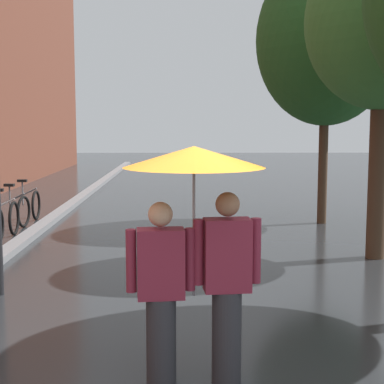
{
  "coord_description": "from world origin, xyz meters",
  "views": [
    {
      "loc": [
        -0.14,
        -4.49,
        2.29
      ],
      "look_at": [
        -0.02,
        3.43,
        1.35
      ],
      "focal_mm": 54.99,
      "sensor_mm": 36.0,
      "label": 1
    }
  ],
  "objects_px": {
    "street_tree_1": "(383,23)",
    "parked_bicycle_5": "(1,210)",
    "street_tree_2": "(326,40)",
    "parked_bicycle_6": "(14,204)",
    "couple_under_umbrella": "(194,224)"
  },
  "relations": [
    {
      "from": "street_tree_1",
      "to": "parked_bicycle_5",
      "type": "height_order",
      "value": "street_tree_1"
    },
    {
      "from": "street_tree_2",
      "to": "parked_bicycle_6",
      "type": "relative_size",
      "value": 5.52
    },
    {
      "from": "street_tree_2",
      "to": "street_tree_1",
      "type": "bearing_deg",
      "value": -88.45
    },
    {
      "from": "parked_bicycle_5",
      "to": "street_tree_2",
      "type": "bearing_deg",
      "value": 3.16
    },
    {
      "from": "street_tree_2",
      "to": "parked_bicycle_6",
      "type": "distance_m",
      "value": 8.07
    },
    {
      "from": "parked_bicycle_6",
      "to": "couple_under_umbrella",
      "type": "xyz_separation_m",
      "value": [
        4.07,
        -8.83,
        1.06
      ]
    },
    {
      "from": "parked_bicycle_6",
      "to": "parked_bicycle_5",
      "type": "bearing_deg",
      "value": -91.09
    },
    {
      "from": "street_tree_2",
      "to": "parked_bicycle_5",
      "type": "xyz_separation_m",
      "value": [
        -7.16,
        -0.4,
        -3.72
      ]
    },
    {
      "from": "street_tree_1",
      "to": "parked_bicycle_6",
      "type": "relative_size",
      "value": 4.96
    },
    {
      "from": "parked_bicycle_5",
      "to": "parked_bicycle_6",
      "type": "height_order",
      "value": "same"
    },
    {
      "from": "street_tree_1",
      "to": "couple_under_umbrella",
      "type": "xyz_separation_m",
      "value": [
        -3.17,
        -4.82,
        -2.46
      ]
    },
    {
      "from": "parked_bicycle_6",
      "to": "couple_under_umbrella",
      "type": "distance_m",
      "value": 9.78
    },
    {
      "from": "street_tree_2",
      "to": "parked_bicycle_6",
      "type": "xyz_separation_m",
      "value": [
        -7.15,
        0.54,
        -3.72
      ]
    },
    {
      "from": "parked_bicycle_5",
      "to": "parked_bicycle_6",
      "type": "xyz_separation_m",
      "value": [
        0.02,
        0.94,
        0.0
      ]
    },
    {
      "from": "street_tree_1",
      "to": "parked_bicycle_5",
      "type": "relative_size",
      "value": 4.65
    }
  ]
}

